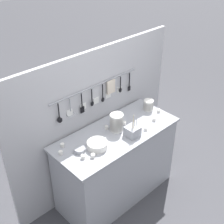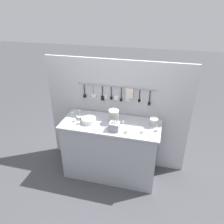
{
  "view_description": "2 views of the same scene",
  "coord_description": "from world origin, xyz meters",
  "px_view_note": "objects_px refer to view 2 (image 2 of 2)",
  "views": [
    {
      "loc": [
        -1.88,
        -1.93,
        2.92
      ],
      "look_at": [
        -0.06,
        0.0,
        1.2
      ],
      "focal_mm": 50.0,
      "sensor_mm": 36.0,
      "label": 1
    },
    {
      "loc": [
        0.69,
        -2.62,
        2.52
      ],
      "look_at": [
        0.01,
        0.02,
        1.09
      ],
      "focal_mm": 35.0,
      "sensor_mm": 36.0,
      "label": 2
    }
  ],
  "objects_px": {
    "cup_back_right": "(79,123)",
    "bowl_stack_tall_left": "(154,122)",
    "cup_front_left": "(80,112)",
    "cup_beside_plates": "(127,132)",
    "cup_centre": "(111,118)",
    "cutlery_caddy": "(114,126)",
    "cup_by_caddy": "(157,130)",
    "cup_edge_far": "(73,113)",
    "bowl_stack_nested_right": "(114,117)",
    "cup_front_right": "(123,122)",
    "plate_stack": "(89,120)",
    "cup_mid_row": "(142,131)",
    "steel_mixing_bowl": "(80,117)",
    "cup_back_left": "(75,120)"
  },
  "relations": [
    {
      "from": "cup_front_left",
      "to": "cup_by_caddy",
      "type": "xyz_separation_m",
      "value": [
        1.21,
        -0.25,
        0.0
      ]
    },
    {
      "from": "cup_front_left",
      "to": "cutlery_caddy",
      "type": "bearing_deg",
      "value": -28.71
    },
    {
      "from": "plate_stack",
      "to": "cup_front_right",
      "type": "height_order",
      "value": "plate_stack"
    },
    {
      "from": "bowl_stack_nested_right",
      "to": "cup_front_right",
      "type": "height_order",
      "value": "bowl_stack_nested_right"
    },
    {
      "from": "cup_front_left",
      "to": "cup_back_right",
      "type": "bearing_deg",
      "value": -70.55
    },
    {
      "from": "cup_mid_row",
      "to": "cup_beside_plates",
      "type": "relative_size",
      "value": 1.0
    },
    {
      "from": "cutlery_caddy",
      "to": "cup_centre",
      "type": "height_order",
      "value": "cutlery_caddy"
    },
    {
      "from": "cup_front_left",
      "to": "cup_beside_plates",
      "type": "xyz_separation_m",
      "value": [
        0.83,
        -0.39,
        0.0
      ]
    },
    {
      "from": "cutlery_caddy",
      "to": "cup_back_right",
      "type": "height_order",
      "value": "cutlery_caddy"
    },
    {
      "from": "cup_centre",
      "to": "cup_front_right",
      "type": "bearing_deg",
      "value": -19.58
    },
    {
      "from": "cup_front_left",
      "to": "cup_mid_row",
      "type": "relative_size",
      "value": 1.0
    },
    {
      "from": "plate_stack",
      "to": "cup_back_right",
      "type": "relative_size",
      "value": 5.09
    },
    {
      "from": "bowl_stack_nested_right",
      "to": "cup_front_left",
      "type": "bearing_deg",
      "value": 164.09
    },
    {
      "from": "cup_edge_far",
      "to": "cup_back_right",
      "type": "distance_m",
      "value": 0.32
    },
    {
      "from": "cup_centre",
      "to": "cup_beside_plates",
      "type": "bearing_deg",
      "value": -45.69
    },
    {
      "from": "cup_centre",
      "to": "cup_beside_plates",
      "type": "height_order",
      "value": "same"
    },
    {
      "from": "cup_front_right",
      "to": "cup_centre",
      "type": "bearing_deg",
      "value": 160.42
    },
    {
      "from": "bowl_stack_nested_right",
      "to": "cup_beside_plates",
      "type": "distance_m",
      "value": 0.33
    },
    {
      "from": "plate_stack",
      "to": "cup_front_right",
      "type": "relative_size",
      "value": 5.09
    },
    {
      "from": "plate_stack",
      "to": "cup_front_left",
      "type": "bearing_deg",
      "value": 134.05
    },
    {
      "from": "cup_front_left",
      "to": "cup_beside_plates",
      "type": "distance_m",
      "value": 0.91
    },
    {
      "from": "cup_by_caddy",
      "to": "cup_centre",
      "type": "bearing_deg",
      "value": 166.09
    },
    {
      "from": "bowl_stack_nested_right",
      "to": "cup_by_caddy",
      "type": "bearing_deg",
      "value": -7.45
    },
    {
      "from": "cutlery_caddy",
      "to": "cup_front_right",
      "type": "height_order",
      "value": "cutlery_caddy"
    },
    {
      "from": "bowl_stack_nested_right",
      "to": "cup_centre",
      "type": "height_order",
      "value": "bowl_stack_nested_right"
    },
    {
      "from": "cup_centre",
      "to": "cup_mid_row",
      "type": "bearing_deg",
      "value": -26.52
    },
    {
      "from": "steel_mixing_bowl",
      "to": "cutlery_caddy",
      "type": "xyz_separation_m",
      "value": [
        0.57,
        -0.17,
        0.04
      ]
    },
    {
      "from": "cutlery_caddy",
      "to": "cup_by_caddy",
      "type": "bearing_deg",
      "value": 10.54
    },
    {
      "from": "cup_centre",
      "to": "cup_mid_row",
      "type": "relative_size",
      "value": 1.0
    },
    {
      "from": "bowl_stack_nested_right",
      "to": "cutlery_caddy",
      "type": "xyz_separation_m",
      "value": [
        0.05,
        -0.19,
        -0.05
      ]
    },
    {
      "from": "cup_centre",
      "to": "cup_by_caddy",
      "type": "height_order",
      "value": "same"
    },
    {
      "from": "bowl_stack_tall_left",
      "to": "bowl_stack_nested_right",
      "type": "bearing_deg",
      "value": -176.07
    },
    {
      "from": "cup_front_right",
      "to": "cup_back_right",
      "type": "distance_m",
      "value": 0.64
    },
    {
      "from": "cup_centre",
      "to": "cup_mid_row",
      "type": "distance_m",
      "value": 0.56
    },
    {
      "from": "bowl_stack_nested_right",
      "to": "cup_front_right",
      "type": "bearing_deg",
      "value": 6.7
    },
    {
      "from": "cup_front_right",
      "to": "cup_by_caddy",
      "type": "xyz_separation_m",
      "value": [
        0.48,
        -0.1,
        0.0
      ]
    },
    {
      "from": "cup_by_caddy",
      "to": "cup_beside_plates",
      "type": "xyz_separation_m",
      "value": [
        -0.38,
        -0.14,
        0.0
      ]
    },
    {
      "from": "steel_mixing_bowl",
      "to": "cup_beside_plates",
      "type": "relative_size",
      "value": 2.76
    },
    {
      "from": "cup_front_right",
      "to": "steel_mixing_bowl",
      "type": "bearing_deg",
      "value": -177.61
    },
    {
      "from": "cup_back_right",
      "to": "bowl_stack_tall_left",
      "type": "bearing_deg",
      "value": 11.11
    },
    {
      "from": "cup_front_right",
      "to": "cup_beside_plates",
      "type": "bearing_deg",
      "value": -67.8
    },
    {
      "from": "cutlery_caddy",
      "to": "cup_beside_plates",
      "type": "bearing_deg",
      "value": -9.85
    },
    {
      "from": "cup_front_right",
      "to": "cup_beside_plates",
      "type": "relative_size",
      "value": 1.0
    },
    {
      "from": "cup_back_left",
      "to": "cup_edge_far",
      "type": "distance_m",
      "value": 0.23
    },
    {
      "from": "bowl_stack_tall_left",
      "to": "cup_centre",
      "type": "bearing_deg",
      "value": 175.52
    },
    {
      "from": "bowl_stack_tall_left",
      "to": "plate_stack",
      "type": "height_order",
      "value": "bowl_stack_tall_left"
    },
    {
      "from": "cup_by_caddy",
      "to": "cup_beside_plates",
      "type": "height_order",
      "value": "same"
    },
    {
      "from": "plate_stack",
      "to": "cup_front_left",
      "type": "xyz_separation_m",
      "value": [
        -0.25,
        0.25,
        -0.02
      ]
    },
    {
      "from": "cup_front_right",
      "to": "cutlery_caddy",
      "type": "bearing_deg",
      "value": -112.63
    },
    {
      "from": "cup_back_left",
      "to": "cup_back_right",
      "type": "bearing_deg",
      "value": -34.44
    }
  ]
}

